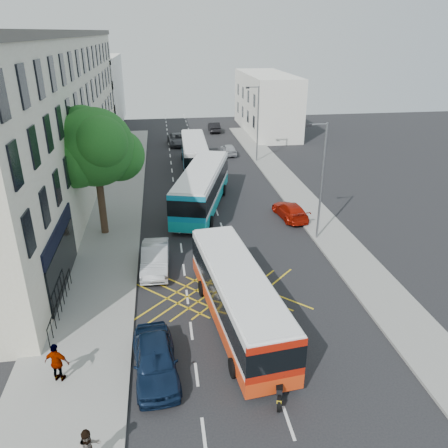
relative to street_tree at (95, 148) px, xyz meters
name	(u,v)px	position (x,y,z in m)	size (l,w,h in m)	color
ground	(270,367)	(8.51, -14.97, -6.29)	(120.00, 120.00, 0.00)	black
pavement_left	(105,233)	(0.01, 0.03, -6.22)	(5.00, 70.00, 0.15)	gray
pavement_right	(318,220)	(16.01, 0.03, -6.22)	(3.00, 70.00, 0.15)	gray
terrace_main	(41,118)	(-5.49, 9.52, 0.46)	(8.30, 45.00, 13.50)	beige
terrace_far	(92,93)	(-5.49, 40.03, -1.29)	(8.00, 20.00, 10.00)	silver
building_right	(266,103)	(19.51, 33.03, -2.29)	(6.00, 18.00, 8.00)	silver
street_tree	(95,148)	(0.00, 0.00, 0.00)	(6.30, 5.70, 8.80)	#382619
lamp_near	(321,176)	(14.71, -2.97, -1.68)	(1.45, 0.15, 8.00)	slate
lamp_far	(257,120)	(14.71, 17.03, -1.68)	(1.45, 0.15, 8.00)	slate
railings	(60,303)	(-1.19, -9.67, -5.57)	(0.08, 5.60, 1.14)	black
bus_near	(238,296)	(7.65, -11.65, -4.73)	(3.61, 10.77, 2.97)	silver
bus_mid	(202,188)	(7.44, 4.12, -4.54)	(5.89, 12.12, 3.33)	silver
bus_far	(195,153)	(7.79, 15.83, -4.71)	(2.92, 10.78, 3.01)	silver
motorbike	(280,378)	(8.48, -16.60, -5.38)	(0.83, 2.14, 1.94)	black
parked_car_blue	(155,360)	(3.61, -14.67, -5.53)	(1.80, 4.48, 1.53)	#0D1C37
parked_car_silver	(155,258)	(3.61, -5.62, -5.54)	(1.59, 4.57, 1.50)	#B1B5BA
red_hatchback	(290,211)	(14.01, 1.00, -5.67)	(1.73, 4.27, 1.24)	#A51507
distant_car_grey	(178,139)	(6.45, 26.30, -5.59)	(2.31, 5.02, 1.39)	#45464D
distant_car_silver	(228,149)	(12.17, 20.58, -5.65)	(1.50, 3.74, 1.27)	#ADAFB5
distant_car_dark	(214,127)	(12.05, 33.54, -5.59)	(1.49, 4.28, 1.41)	black
pedestrian_far	(57,363)	(-0.34, -14.61, -5.24)	(1.05, 0.44, 1.80)	gray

